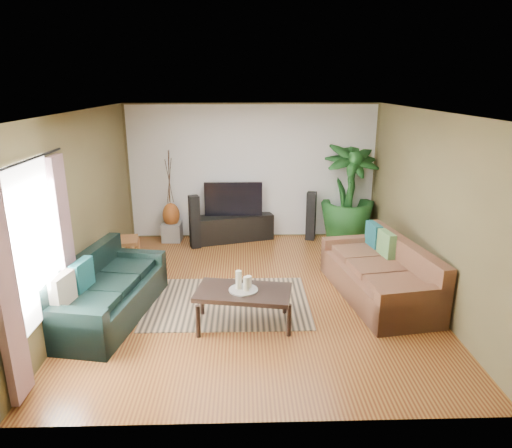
{
  "coord_description": "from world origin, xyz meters",
  "views": [
    {
      "loc": [
        -0.19,
        -6.31,
        3.07
      ],
      "look_at": [
        0.0,
        0.2,
        1.05
      ],
      "focal_mm": 32.0,
      "sensor_mm": 36.0,
      "label": 1
    }
  ],
  "objects_px": {
    "vase": "(171,215)",
    "speaker_right": "(311,216)",
    "pedestal": "(172,232)",
    "television": "(233,199)",
    "sofa_right": "(378,270)",
    "tv_stand": "(234,228)",
    "coffee_table": "(244,308)",
    "potted_plant": "(348,193)",
    "speaker_left": "(195,222)",
    "side_table": "(124,254)",
    "sofa_left": "(108,288)"
  },
  "relations": [
    {
      "from": "speaker_right",
      "to": "potted_plant",
      "type": "distance_m",
      "value": 0.88
    },
    {
      "from": "potted_plant",
      "to": "pedestal",
      "type": "bearing_deg",
      "value": 180.0
    },
    {
      "from": "television",
      "to": "pedestal",
      "type": "bearing_deg",
      "value": 180.0
    },
    {
      "from": "speaker_left",
      "to": "pedestal",
      "type": "xyz_separation_m",
      "value": [
        -0.51,
        0.4,
        -0.33
      ]
    },
    {
      "from": "coffee_table",
      "to": "pedestal",
      "type": "distance_m",
      "value": 3.71
    },
    {
      "from": "coffee_table",
      "to": "potted_plant",
      "type": "relative_size",
      "value": 0.63
    },
    {
      "from": "speaker_left",
      "to": "side_table",
      "type": "distance_m",
      "value": 1.54
    },
    {
      "from": "potted_plant",
      "to": "side_table",
      "type": "bearing_deg",
      "value": -161.07
    },
    {
      "from": "pedestal",
      "to": "television",
      "type": "bearing_deg",
      "value": 0.0
    },
    {
      "from": "sofa_right",
      "to": "speaker_right",
      "type": "bearing_deg",
      "value": -176.16
    },
    {
      "from": "sofa_left",
      "to": "pedestal",
      "type": "bearing_deg",
      "value": 3.33
    },
    {
      "from": "vase",
      "to": "speaker_left",
      "type": "bearing_deg",
      "value": -38.49
    },
    {
      "from": "coffee_table",
      "to": "speaker_right",
      "type": "bearing_deg",
      "value": 78.0
    },
    {
      "from": "speaker_left",
      "to": "pedestal",
      "type": "bearing_deg",
      "value": 122.81
    },
    {
      "from": "coffee_table",
      "to": "television",
      "type": "relative_size",
      "value": 1.06
    },
    {
      "from": "coffee_table",
      "to": "tv_stand",
      "type": "height_order",
      "value": "tv_stand"
    },
    {
      "from": "potted_plant",
      "to": "vase",
      "type": "height_order",
      "value": "potted_plant"
    },
    {
      "from": "sofa_right",
      "to": "coffee_table",
      "type": "height_order",
      "value": "sofa_right"
    },
    {
      "from": "coffee_table",
      "to": "speaker_right",
      "type": "distance_m",
      "value": 3.7
    },
    {
      "from": "sofa_right",
      "to": "tv_stand",
      "type": "height_order",
      "value": "sofa_right"
    },
    {
      "from": "sofa_right",
      "to": "speaker_right",
      "type": "relative_size",
      "value": 2.25
    },
    {
      "from": "coffee_table",
      "to": "vase",
      "type": "relative_size",
      "value": 2.55
    },
    {
      "from": "tv_stand",
      "to": "side_table",
      "type": "distance_m",
      "value": 2.35
    },
    {
      "from": "television",
      "to": "sofa_right",
      "type": "bearing_deg",
      "value": -50.41
    },
    {
      "from": "vase",
      "to": "speaker_right",
      "type": "bearing_deg",
      "value": 0.0
    },
    {
      "from": "tv_stand",
      "to": "sofa_right",
      "type": "bearing_deg",
      "value": -66.26
    },
    {
      "from": "coffee_table",
      "to": "sofa_left",
      "type": "bearing_deg",
      "value": -179.05
    },
    {
      "from": "coffee_table",
      "to": "tv_stand",
      "type": "xyz_separation_m",
      "value": [
        -0.19,
        3.42,
        0.01
      ]
    },
    {
      "from": "speaker_right",
      "to": "pedestal",
      "type": "relative_size",
      "value": 2.64
    },
    {
      "from": "sofa_right",
      "to": "coffee_table",
      "type": "bearing_deg",
      "value": -77.71
    },
    {
      "from": "speaker_right",
      "to": "sofa_left",
      "type": "bearing_deg",
      "value": -118.12
    },
    {
      "from": "sofa_right",
      "to": "potted_plant",
      "type": "relative_size",
      "value": 1.14
    },
    {
      "from": "sofa_right",
      "to": "side_table",
      "type": "relative_size",
      "value": 4.18
    },
    {
      "from": "speaker_left",
      "to": "speaker_right",
      "type": "height_order",
      "value": "speaker_left"
    },
    {
      "from": "potted_plant",
      "to": "sofa_right",
      "type": "bearing_deg",
      "value": -92.59
    },
    {
      "from": "sofa_right",
      "to": "pedestal",
      "type": "bearing_deg",
      "value": -136.81
    },
    {
      "from": "sofa_left",
      "to": "vase",
      "type": "height_order",
      "value": "sofa_left"
    },
    {
      "from": "side_table",
      "to": "speaker_right",
      "type": "bearing_deg",
      "value": 22.59
    },
    {
      "from": "speaker_left",
      "to": "speaker_right",
      "type": "distance_m",
      "value": 2.34
    },
    {
      "from": "sofa_left",
      "to": "coffee_table",
      "type": "relative_size",
      "value": 1.72
    },
    {
      "from": "coffee_table",
      "to": "side_table",
      "type": "relative_size",
      "value": 2.3
    },
    {
      "from": "sofa_right",
      "to": "tv_stand",
      "type": "relative_size",
      "value": 1.42
    },
    {
      "from": "sofa_right",
      "to": "television",
      "type": "distance_m",
      "value": 3.45
    },
    {
      "from": "sofa_left",
      "to": "pedestal",
      "type": "height_order",
      "value": "sofa_left"
    },
    {
      "from": "vase",
      "to": "tv_stand",
      "type": "bearing_deg",
      "value": 0.0
    },
    {
      "from": "sofa_left",
      "to": "television",
      "type": "relative_size",
      "value": 1.82
    },
    {
      "from": "television",
      "to": "side_table",
      "type": "bearing_deg",
      "value": -142.58
    },
    {
      "from": "potted_plant",
      "to": "side_table",
      "type": "distance_m",
      "value": 4.46
    },
    {
      "from": "potted_plant",
      "to": "vase",
      "type": "relative_size",
      "value": 4.08
    },
    {
      "from": "television",
      "to": "speaker_right",
      "type": "relative_size",
      "value": 1.16
    }
  ]
}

